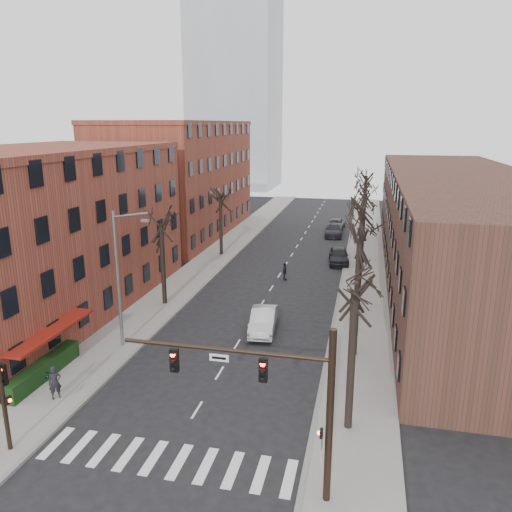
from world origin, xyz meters
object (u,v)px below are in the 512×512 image
Objects in this scene: pedestrian_a at (55,383)px; bicycle at (38,374)px; parked_car_mid at (334,230)px; silver_sedan at (263,321)px; parked_car_near at (339,255)px.

bicycle is (-2.08, 1.40, -0.47)m from pedestrian_a.
silver_sedan is at bearing -96.01° from parked_car_mid.
bicycle is (-10.84, -9.92, -0.21)m from silver_sedan.
pedestrian_a reaches higher than silver_sedan.
parked_car_near is 3.05× the size of bicycle.
silver_sedan is at bearing 8.16° from pedestrian_a.
pedestrian_a is (-11.38, -43.47, 0.27)m from parked_car_mid.
pedestrian_a is (-8.76, -11.32, 0.25)m from silver_sedan.
pedestrian_a reaches higher than parked_car_near.
parked_car_near is at bearing -85.10° from parked_car_mid.
parked_car_mid is at bearing 31.21° from pedestrian_a.
parked_car_near is 32.91m from pedestrian_a.
parked_car_near is at bearing 22.95° from pedestrian_a.
silver_sedan is at bearing -52.77° from bicycle.
pedestrian_a reaches higher than parked_car_mid.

